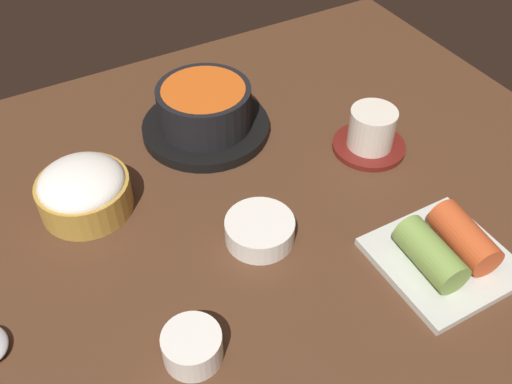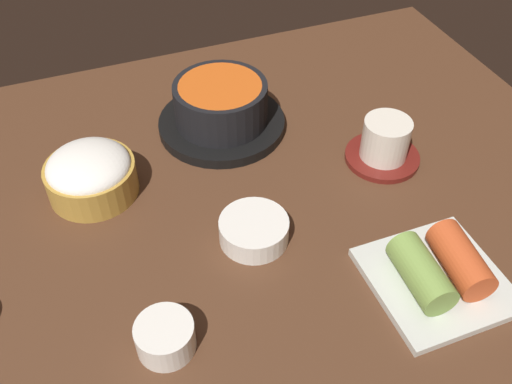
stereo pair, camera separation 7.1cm
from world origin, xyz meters
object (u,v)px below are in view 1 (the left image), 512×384
at_px(banchan_cup_center, 259,230).
at_px(kimchi_plate, 445,252).
at_px(rice_bowl, 83,190).
at_px(tea_cup_with_saucer, 371,132).
at_px(stone_pot, 205,112).
at_px(side_bowl_near, 192,346).

bearing_deg(banchan_cup_center, kimchi_plate, -38.95).
xyz_separation_m(banchan_cup_center, kimchi_plate, (0.17, -0.13, 0.00)).
height_order(rice_bowl, tea_cup_with_saucer, same).
relative_size(tea_cup_with_saucer, banchan_cup_center, 1.23).
relative_size(tea_cup_with_saucer, kimchi_plate, 0.71).
xyz_separation_m(rice_bowl, kimchi_plate, (0.33, -0.29, -0.01)).
bearing_deg(stone_pot, side_bowl_near, -117.56).
height_order(tea_cup_with_saucer, side_bowl_near, tea_cup_with_saucer).
bearing_deg(rice_bowl, tea_cup_with_saucer, -11.67).
height_order(rice_bowl, banchan_cup_center, rice_bowl).
relative_size(rice_bowl, kimchi_plate, 0.80).
distance_m(stone_pot, rice_bowl, 0.21).
distance_m(tea_cup_with_saucer, kimchi_plate, 0.21).
bearing_deg(tea_cup_with_saucer, side_bowl_near, -153.41).
relative_size(stone_pot, tea_cup_with_saucer, 1.80).
bearing_deg(side_bowl_near, tea_cup_with_saucer, 26.59).
distance_m(stone_pot, tea_cup_with_saucer, 0.23).
height_order(banchan_cup_center, kimchi_plate, kimchi_plate).
height_order(rice_bowl, side_bowl_near, rice_bowl).
bearing_deg(rice_bowl, stone_pot, 18.78).
bearing_deg(side_bowl_near, kimchi_plate, -5.82).
xyz_separation_m(rice_bowl, side_bowl_near, (0.03, -0.25, -0.01)).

